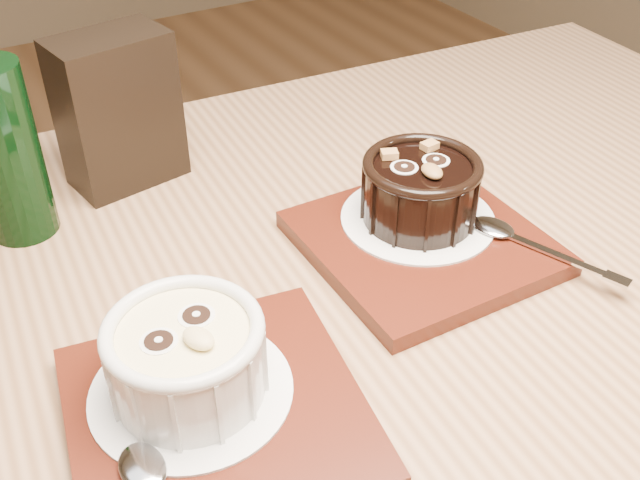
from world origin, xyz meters
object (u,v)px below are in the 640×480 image
at_px(table, 311,417).
at_px(ramekin_white, 186,355).
at_px(tray_left, 218,416).
at_px(green_bottle, 3,145).
at_px(ramekin_dark, 421,187).
at_px(condiment_stand, 118,111).
at_px(tray_right, 423,243).

height_order(table, ramekin_white, ramekin_white).
xyz_separation_m(tray_left, ramekin_white, (-0.01, 0.02, 0.04)).
bearing_deg(ramekin_white, green_bottle, 81.60).
distance_m(tray_left, green_bottle, 0.29).
bearing_deg(ramekin_dark, green_bottle, 156.33).
height_order(ramekin_white, condiment_stand, condiment_stand).
xyz_separation_m(ramekin_white, condiment_stand, (0.06, 0.30, 0.02)).
relative_size(tray_right, green_bottle, 0.85).
xyz_separation_m(tray_right, ramekin_dark, (0.01, 0.02, 0.04)).
relative_size(tray_left, condiment_stand, 1.29).
bearing_deg(condiment_stand, tray_left, -98.78).
bearing_deg(table, condiment_stand, 98.76).
relative_size(ramekin_white, tray_right, 0.55).
bearing_deg(ramekin_white, condiment_stand, 60.23).
distance_m(ramekin_white, ramekin_dark, 0.25).
distance_m(table, ramekin_dark, 0.21).
height_order(table, tray_left, tray_left).
bearing_deg(tray_left, green_bottle, 101.34).
bearing_deg(tray_right, ramekin_dark, 65.19).
height_order(condiment_stand, green_bottle, green_bottle).
height_order(table, condiment_stand, condiment_stand).
distance_m(table, green_bottle, 0.33).
bearing_deg(condiment_stand, table, -81.24).
bearing_deg(ramekin_dark, table, -148.23).
bearing_deg(tray_left, ramekin_dark, 24.04).
relative_size(table, ramekin_white, 12.61).
relative_size(ramekin_white, condiment_stand, 0.71).
distance_m(table, tray_left, 0.14).
relative_size(ramekin_dark, green_bottle, 0.46).
bearing_deg(ramekin_dark, tray_left, -148.04).
bearing_deg(tray_right, condiment_stand, 126.42).
height_order(ramekin_white, green_bottle, green_bottle).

